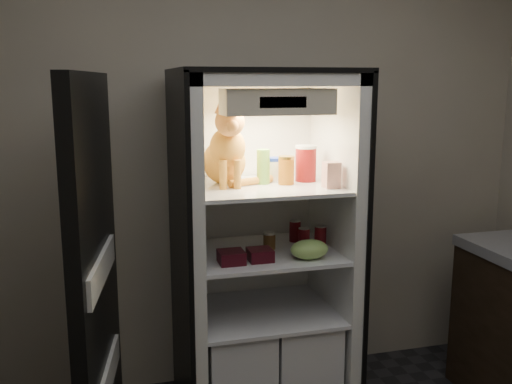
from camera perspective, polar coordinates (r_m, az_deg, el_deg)
room_shell at (r=1.66m, az=13.65°, el=4.01°), size 3.60×3.60×3.60m
refrigerator at (r=3.11m, az=0.51°, el=-8.17°), size 0.90×0.72×1.88m
fridge_door at (r=2.56m, az=-15.64°, el=-9.93°), size 0.19×0.87×1.85m
tabby_cat at (r=2.91m, az=-2.99°, el=3.94°), size 0.36×0.42×0.44m
parmesan_shaker at (r=2.94m, az=0.73°, el=2.55°), size 0.07×0.07×0.18m
mayo_tub at (r=3.03m, az=1.86°, el=2.29°), size 0.09×0.09×0.13m
salsa_jar at (r=2.93m, az=3.05°, el=2.19°), size 0.08×0.08×0.15m
pepper_jar at (r=3.03m, az=5.00°, el=2.87°), size 0.11×0.11×0.19m
cream_carton at (r=2.86m, az=7.55°, el=1.70°), size 0.08×0.08×0.13m
soda_can_a at (r=3.16m, az=3.92°, el=-3.90°), size 0.06×0.06×0.12m
soda_can_b at (r=3.06m, az=6.45°, el=-4.47°), size 0.06×0.06×0.12m
soda_can_c at (r=3.03m, az=4.83°, el=-4.64°), size 0.06×0.06×0.11m
condiment_jar at (r=3.02m, az=1.35°, el=-4.88°), size 0.07×0.07×0.09m
grape_bag at (r=2.87m, az=5.36°, el=-5.72°), size 0.19×0.14×0.10m
berry_box_left at (r=2.79m, az=-2.48°, el=-6.52°), size 0.12×0.12×0.06m
berry_box_right at (r=2.83m, az=0.41°, el=-6.29°), size 0.12×0.12×0.06m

